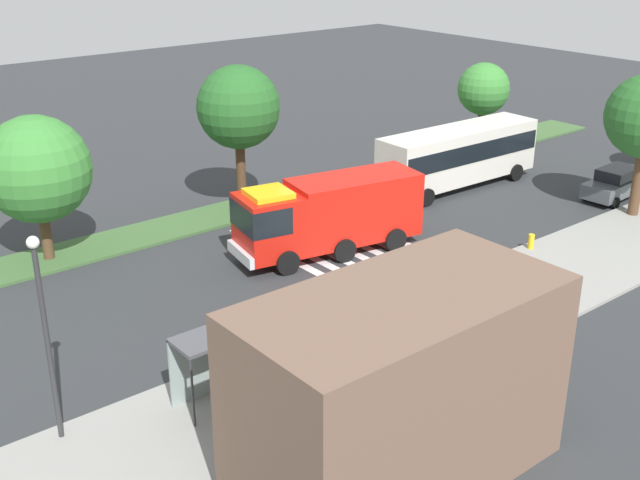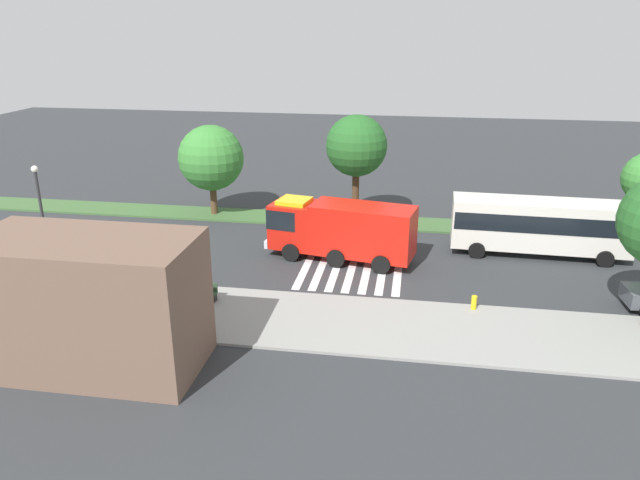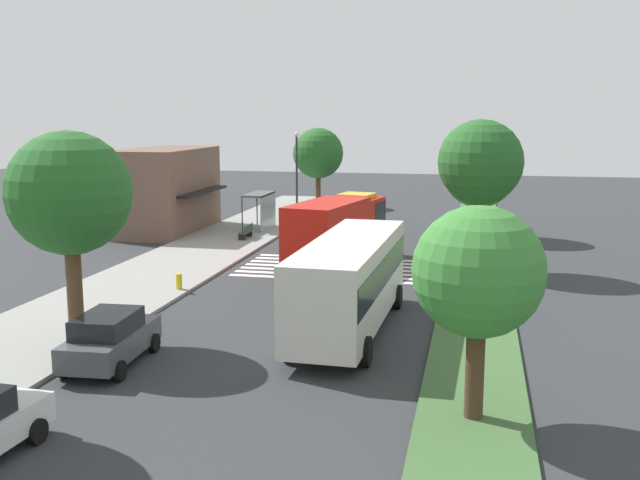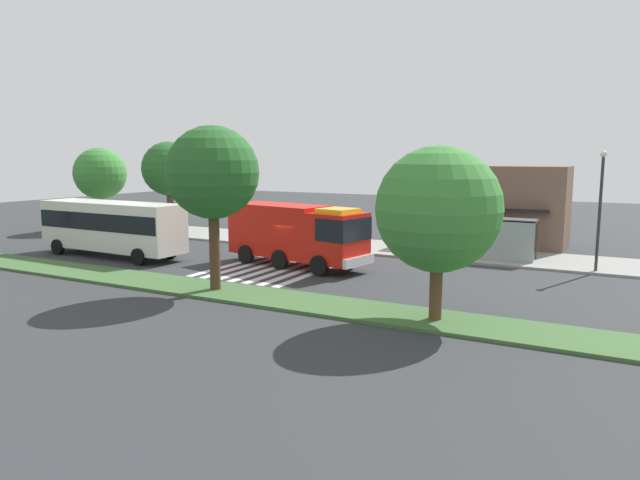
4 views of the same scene
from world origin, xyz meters
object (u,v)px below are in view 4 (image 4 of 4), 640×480
object	(u,v)px
parked_car_west	(71,222)
sidewalk_tree_far_west	(100,174)
transit_bus	(112,224)
median_tree_center	(438,210)
sidewalk_tree_west	(169,169)
bench_near_shelter	(439,247)
fire_hydrant	(249,237)
fire_truck	(299,232)
bus_stop_shelter	(505,231)
median_tree_west	(213,173)
parked_car_mid	(134,226)
street_lamp	(600,201)

from	to	relation	value
parked_car_west	sidewalk_tree_far_west	size ratio (longest dim) A/B	0.70
transit_bus	median_tree_center	bearing A→B (deg)	170.20
sidewalk_tree_west	bench_near_shelter	bearing A→B (deg)	1.77
fire_hydrant	median_tree_center	bearing A→B (deg)	-36.26
fire_truck	fire_hydrant	distance (m)	9.80
bus_stop_shelter	fire_hydrant	bearing A→B (deg)	-176.12
median_tree_west	bench_near_shelter	bearing A→B (deg)	66.02
bench_near_shelter	transit_bus	bearing A→B (deg)	-151.77
fire_hydrant	parked_car_mid	bearing A→B (deg)	-170.04
parked_car_west	transit_bus	world-z (taller)	transit_bus
sidewalk_tree_west	median_tree_center	distance (m)	29.30
parked_car_mid	bench_near_shelter	world-z (taller)	parked_car_mid
fire_truck	street_lamp	bearing A→B (deg)	32.54
bus_stop_shelter	median_tree_west	size ratio (longest dim) A/B	0.46
bus_stop_shelter	median_tree_west	distance (m)	18.10
fire_truck	median_tree_west	world-z (taller)	median_tree_west
street_lamp	median_tree_center	size ratio (longest dim) A/B	0.98
sidewalk_tree_far_west	median_tree_west	world-z (taller)	median_tree_west
transit_bus	street_lamp	world-z (taller)	street_lamp
transit_bus	street_lamp	size ratio (longest dim) A/B	1.64
bench_near_shelter	median_tree_center	size ratio (longest dim) A/B	0.24
street_lamp	sidewalk_tree_west	xyz separation A→B (m)	(-30.77, 0.40, 1.35)
parked_car_mid	sidewalk_tree_west	bearing A→B (deg)	48.26
parked_car_west	parked_car_mid	distance (m)	7.29
fire_truck	parked_car_mid	world-z (taller)	fire_truck
bench_near_shelter	median_tree_west	distance (m)	16.46
median_tree_center	parked_car_west	bearing A→B (deg)	161.82
bus_stop_shelter	street_lamp	distance (m)	5.59
sidewalk_tree_west	fire_hydrant	world-z (taller)	sidewalk_tree_west
sidewalk_tree_far_west	median_tree_center	world-z (taller)	sidewalk_tree_far_west
bench_near_shelter	fire_hydrant	xyz separation A→B (m)	(-13.75, -1.17, -0.10)
parked_car_west	median_tree_west	world-z (taller)	median_tree_west
parked_car_west	bus_stop_shelter	world-z (taller)	bus_stop_shelter
parked_car_west	sidewalk_tree_west	bearing A→B (deg)	16.70
fire_truck	street_lamp	xyz separation A→B (m)	(15.15, 6.00, 1.93)
bench_near_shelter	street_lamp	distance (m)	9.74
parked_car_mid	median_tree_west	size ratio (longest dim) A/B	0.57
parked_car_west	bus_stop_shelter	distance (m)	34.88
parked_car_west	sidewalk_tree_far_west	distance (m)	4.70
parked_car_mid	sidewalk_tree_far_west	bearing A→B (deg)	156.88
transit_bus	bus_stop_shelter	xyz separation A→B (m)	(22.20, 9.80, -0.17)
street_lamp	median_tree_west	world-z (taller)	median_tree_west
fire_hydrant	transit_bus	bearing A→B (deg)	-117.34
parked_car_west	street_lamp	world-z (taller)	street_lamp
bench_near_shelter	median_tree_center	bearing A→B (deg)	-73.67
parked_car_mid	parked_car_west	bearing A→B (deg)	176.88
median_tree_center	street_lamp	bearing A→B (deg)	69.82
street_lamp	median_tree_west	bearing A→B (deg)	-139.36
bus_stop_shelter	bench_near_shelter	bearing A→B (deg)	-179.52
fire_truck	parked_car_west	bearing A→B (deg)	-178.74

